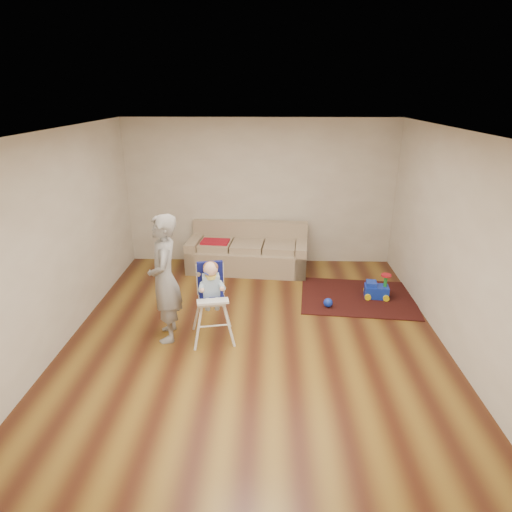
{
  "coord_description": "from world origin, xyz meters",
  "views": [
    {
      "loc": [
        0.17,
        -5.1,
        3.13
      ],
      "look_at": [
        0.0,
        0.4,
        1.0
      ],
      "focal_mm": 30.0,
      "sensor_mm": 36.0,
      "label": 1
    }
  ],
  "objects_px": {
    "side_table": "(211,253)",
    "adult": "(165,279)",
    "sofa": "(248,248)",
    "high_chair": "(212,302)",
    "toy_ball": "(328,303)",
    "ride_on_toy": "(377,285)"
  },
  "relations": [
    {
      "from": "ride_on_toy",
      "to": "sofa",
      "type": "bearing_deg",
      "value": 158.52
    },
    {
      "from": "sofa",
      "to": "toy_ball",
      "type": "relative_size",
      "value": 15.86
    },
    {
      "from": "sofa",
      "to": "toy_ball",
      "type": "xyz_separation_m",
      "value": [
        1.31,
        -1.49,
        -0.34
      ]
    },
    {
      "from": "sofa",
      "to": "side_table",
      "type": "xyz_separation_m",
      "value": [
        -0.71,
        0.19,
        -0.18
      ]
    },
    {
      "from": "sofa",
      "to": "high_chair",
      "type": "bearing_deg",
      "value": -93.04
    },
    {
      "from": "side_table",
      "to": "toy_ball",
      "type": "xyz_separation_m",
      "value": [
        2.03,
        -1.68,
        -0.16
      ]
    },
    {
      "from": "sofa",
      "to": "ride_on_toy",
      "type": "height_order",
      "value": "sofa"
    },
    {
      "from": "sofa",
      "to": "toy_ball",
      "type": "distance_m",
      "value": 2.02
    },
    {
      "from": "toy_ball",
      "to": "adult",
      "type": "height_order",
      "value": "adult"
    },
    {
      "from": "side_table",
      "to": "sofa",
      "type": "bearing_deg",
      "value": -14.78
    },
    {
      "from": "sofa",
      "to": "high_chair",
      "type": "height_order",
      "value": "high_chair"
    },
    {
      "from": "side_table",
      "to": "adult",
      "type": "height_order",
      "value": "adult"
    },
    {
      "from": "side_table",
      "to": "toy_ball",
      "type": "distance_m",
      "value": 2.64
    },
    {
      "from": "sofa",
      "to": "side_table",
      "type": "distance_m",
      "value": 0.76
    },
    {
      "from": "sofa",
      "to": "adult",
      "type": "bearing_deg",
      "value": -106.51
    },
    {
      "from": "high_chair",
      "to": "toy_ball",
      "type": "bearing_deg",
      "value": 17.31
    },
    {
      "from": "side_table",
      "to": "toy_ball",
      "type": "relative_size",
      "value": 3.47
    },
    {
      "from": "side_table",
      "to": "high_chair",
      "type": "height_order",
      "value": "high_chair"
    },
    {
      "from": "high_chair",
      "to": "adult",
      "type": "bearing_deg",
      "value": 167.25
    },
    {
      "from": "sofa",
      "to": "ride_on_toy",
      "type": "xyz_separation_m",
      "value": [
        2.13,
        -1.13,
        -0.2
      ]
    },
    {
      "from": "side_table",
      "to": "high_chair",
      "type": "distance_m",
      "value": 2.64
    },
    {
      "from": "ride_on_toy",
      "to": "toy_ball",
      "type": "xyz_separation_m",
      "value": [
        -0.82,
        -0.36,
        -0.13
      ]
    }
  ]
}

